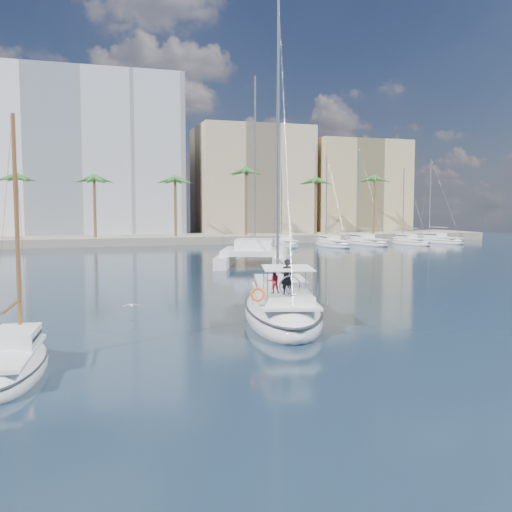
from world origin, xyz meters
name	(u,v)px	position (x,y,z in m)	size (l,w,h in m)	color
ground	(245,310)	(0.00, 0.00, 0.00)	(160.00, 160.00, 0.00)	black
quay	(135,239)	(0.00, 61.00, 0.60)	(120.00, 14.00, 1.20)	gray
building_modern	(54,158)	(-12.00, 73.00, 14.00)	(42.00, 16.00, 28.00)	white
building_beige	(251,183)	(22.00, 70.00, 10.00)	(20.00, 14.00, 20.00)	tan
building_tan_right	(355,189)	(42.00, 68.00, 9.00)	(18.00, 12.00, 18.00)	tan
palm_centre	(136,176)	(0.00, 57.00, 10.28)	(3.60, 3.60, 12.30)	brown
palm_right	(343,179)	(34.00, 57.00, 10.28)	(3.60, 3.60, 12.30)	brown
main_sloop	(282,308)	(1.06, -3.03, 0.54)	(6.74, 12.57, 17.81)	silver
small_sloop	(13,364)	(-11.06, -9.42, 0.38)	(2.77, 6.83, 9.55)	silver
catamaran	(254,252)	(8.13, 24.31, 1.17)	(10.83, 14.57, 18.96)	silver
seagull	(131,305)	(-6.15, 0.88, 0.43)	(0.94, 0.40, 0.17)	silver
moored_yacht_a	(285,246)	(20.00, 47.00, 0.00)	(2.72, 9.35, 11.90)	silver
moored_yacht_b	(332,246)	(26.50, 45.00, 0.00)	(3.14, 10.78, 13.72)	silver
moored_yacht_c	(365,245)	(33.00, 47.00, 0.00)	(3.55, 12.21, 15.54)	silver
moored_yacht_d	(410,245)	(39.50, 45.00, 0.00)	(2.72, 9.35, 11.90)	silver
moored_yacht_e	(439,243)	(46.00, 47.00, 0.00)	(3.14, 10.78, 13.72)	silver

